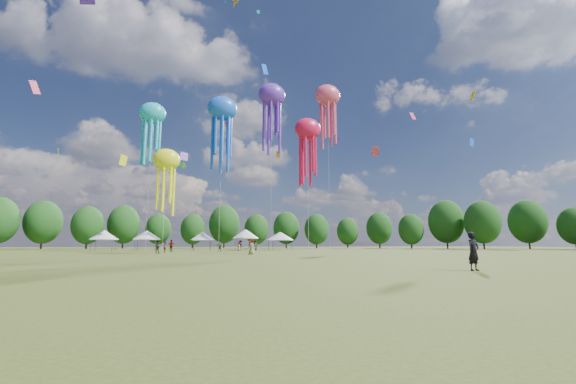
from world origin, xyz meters
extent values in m
plane|color=#384416|center=(0.00, 0.00, 0.00)|extent=(300.00, 300.00, 0.00)
imported|color=black|center=(6.69, -3.37, 0.88)|extent=(0.72, 0.56, 1.75)
imported|color=gray|center=(-9.74, 33.13, 0.84)|extent=(0.99, 0.88, 1.67)
imported|color=gray|center=(3.18, 50.59, 0.78)|extent=(0.50, 0.77, 1.56)
imported|color=gray|center=(6.47, 52.46, 0.92)|extent=(1.04, 1.12, 1.84)
imported|color=gray|center=(4.30, 57.08, 0.97)|extent=(1.41, 1.37, 1.93)
imported|color=gray|center=(-8.52, 44.15, 0.94)|extent=(1.18, 0.98, 1.89)
imported|color=gray|center=(-0.98, 43.28, 0.83)|extent=(1.58, 1.19, 1.66)
imported|color=gray|center=(-9.12, 38.00, 0.76)|extent=(0.39, 0.57, 1.52)
imported|color=gray|center=(1.21, 25.30, 0.92)|extent=(0.98, 1.08, 1.85)
cylinder|color=#47474C|center=(-22.09, 52.61, 0.96)|extent=(0.08, 0.08, 1.92)
cylinder|color=#47474C|center=(-22.09, 55.98, 0.96)|extent=(0.08, 0.08, 1.92)
cylinder|color=#47474C|center=(-18.72, 52.61, 0.96)|extent=(0.08, 0.08, 1.92)
cylinder|color=#47474C|center=(-18.72, 55.98, 0.96)|extent=(0.08, 0.08, 1.92)
cube|color=white|center=(-20.40, 54.30, 1.97)|extent=(3.77, 3.77, 0.10)
cone|color=white|center=(-20.40, 54.30, 2.84)|extent=(4.91, 4.91, 1.64)
cylinder|color=#47474C|center=(-15.22, 54.10, 0.98)|extent=(0.08, 0.08, 1.96)
cylinder|color=#47474C|center=(-15.22, 57.65, 0.98)|extent=(0.08, 0.08, 1.96)
cylinder|color=#47474C|center=(-11.67, 54.10, 0.98)|extent=(0.08, 0.08, 1.96)
cylinder|color=#47474C|center=(-11.67, 57.65, 0.98)|extent=(0.08, 0.08, 1.96)
cube|color=white|center=(-13.44, 55.87, 2.01)|extent=(3.95, 3.95, 0.10)
cone|color=white|center=(-13.44, 55.87, 2.90)|extent=(5.14, 5.14, 1.68)
cylinder|color=#47474C|center=(-4.82, 56.27, 0.96)|extent=(0.08, 0.08, 1.91)
cylinder|color=#47474C|center=(-4.82, 59.47, 0.96)|extent=(0.08, 0.08, 1.91)
cylinder|color=#47474C|center=(-1.62, 56.27, 0.96)|extent=(0.08, 0.08, 1.91)
cylinder|color=#47474C|center=(-1.62, 59.47, 0.96)|extent=(0.08, 0.08, 1.91)
cube|color=white|center=(-3.22, 57.87, 1.96)|extent=(3.60, 3.60, 0.10)
cone|color=white|center=(-3.22, 57.87, 2.83)|extent=(4.69, 4.69, 1.64)
cylinder|color=#47474C|center=(3.47, 55.43, 1.12)|extent=(0.08, 0.08, 2.24)
cylinder|color=#47474C|center=(3.47, 59.19, 1.12)|extent=(0.08, 0.08, 2.24)
cylinder|color=#47474C|center=(7.23, 55.43, 1.12)|extent=(0.08, 0.08, 2.24)
cylinder|color=#47474C|center=(7.23, 59.19, 1.12)|extent=(0.08, 0.08, 2.24)
cube|color=white|center=(5.35, 57.31, 2.29)|extent=(4.17, 4.17, 0.10)
cone|color=white|center=(5.35, 57.31, 3.31)|extent=(5.42, 5.42, 1.92)
cylinder|color=#47474C|center=(9.93, 52.25, 0.95)|extent=(0.08, 0.08, 1.91)
cylinder|color=#47474C|center=(9.93, 56.07, 0.95)|extent=(0.08, 0.08, 1.91)
cylinder|color=#47474C|center=(13.75, 52.25, 0.95)|extent=(0.08, 0.08, 1.91)
cylinder|color=#47474C|center=(13.75, 56.07, 0.95)|extent=(0.08, 0.08, 1.91)
cube|color=white|center=(11.84, 54.16, 1.96)|extent=(4.22, 4.22, 0.10)
cone|color=white|center=(11.84, 54.16, 2.82)|extent=(5.49, 5.49, 1.63)
ellipsoid|color=blue|center=(-2.38, 27.16, 18.09)|extent=(3.69, 2.58, 3.13)
cylinder|color=beige|center=(-2.38, 27.16, 9.05)|extent=(0.03, 0.03, 18.09)
ellipsoid|color=#5F29B7|center=(7.48, 43.01, 27.52)|extent=(4.85, 3.40, 4.12)
cylinder|color=beige|center=(7.48, 43.01, 13.76)|extent=(0.03, 0.03, 27.52)
ellipsoid|color=#DC1341|center=(8.28, 25.31, 15.75)|extent=(3.37, 2.36, 2.87)
cylinder|color=beige|center=(8.28, 25.31, 7.87)|extent=(0.03, 0.03, 15.75)
ellipsoid|color=#18B5D1|center=(-12.65, 46.74, 23.49)|extent=(4.42, 3.09, 3.76)
cylinder|color=beige|center=(-12.65, 46.74, 11.74)|extent=(0.03, 0.03, 23.49)
ellipsoid|color=#FDFF1A|center=(-8.86, 28.92, 11.49)|extent=(3.24, 2.27, 2.76)
cylinder|color=beige|center=(-8.86, 28.92, 5.75)|extent=(0.03, 0.03, 11.49)
ellipsoid|color=#DF4165|center=(18.41, 43.75, 28.91)|extent=(4.85, 3.40, 4.13)
cylinder|color=beige|center=(18.41, 43.75, 14.46)|extent=(0.03, 0.03, 28.91)
cube|color=#DF4165|center=(0.86, 57.03, 26.65)|extent=(1.97, 1.74, 2.64)
cube|color=#5F29B7|center=(27.38, 60.53, 25.76)|extent=(0.98, 0.47, 1.13)
cube|color=#FFB20F|center=(8.83, 43.59, 16.80)|extent=(0.60, 1.05, 1.26)
cube|color=#FDFF1A|center=(29.76, 20.59, 20.67)|extent=(0.54, 1.45, 1.57)
cube|color=#18B5D1|center=(-0.56, 52.02, 50.71)|extent=(0.35, 1.00, 1.08)
cube|color=#DF4165|center=(30.90, 35.61, 23.21)|extent=(1.38, 0.78, 1.51)
cube|color=#FDFF1A|center=(-20.46, 68.24, 19.51)|extent=(1.54, 1.46, 2.42)
cube|color=blue|center=(8.55, 54.97, 38.32)|extent=(1.85, 1.44, 2.62)
cube|color=#DF4165|center=(34.60, 55.72, 22.19)|extent=(1.74, 1.70, 2.10)
cube|color=#DC1341|center=(20.26, 57.52, 26.56)|extent=(1.86, 0.88, 1.92)
cube|color=#FFB20F|center=(26.98, 36.68, 28.57)|extent=(0.50, 0.65, 0.79)
cube|color=#FDFF1A|center=(-28.47, 53.11, 16.78)|extent=(0.65, 1.99, 2.33)
cube|color=#43C320|center=(-7.49, 56.17, 16.53)|extent=(1.16, 0.40, 1.24)
cube|color=blue|center=(40.07, 32.58, 18.37)|extent=(1.23, 0.36, 1.52)
cube|color=#18B5D1|center=(7.77, 59.42, 54.50)|extent=(0.86, 0.28, 1.02)
cube|color=#DF4165|center=(-20.56, 20.66, 15.97)|extent=(0.72, 1.21, 1.52)
cube|color=#5F29B7|center=(-7.36, 56.79, 18.58)|extent=(1.48, 1.08, 1.97)
cylinder|color=#38281C|center=(-40.68, 85.49, 1.71)|extent=(0.44, 0.44, 3.41)
ellipsoid|color=#1B4717|center=(-40.68, 85.49, 6.61)|extent=(8.53, 8.53, 10.66)
cylinder|color=#38281C|center=(-30.60, 85.02, 1.53)|extent=(0.44, 0.44, 3.07)
ellipsoid|color=#1B4717|center=(-30.60, 85.02, 5.94)|extent=(7.66, 7.66, 9.58)
cylinder|color=#38281C|center=(-23.51, 93.33, 1.72)|extent=(0.44, 0.44, 3.43)
ellipsoid|color=#1B4717|center=(-23.51, 93.33, 6.65)|extent=(8.58, 8.58, 10.73)
cylinder|color=#38281C|center=(-14.76, 98.96, 1.47)|extent=(0.44, 0.44, 2.95)
ellipsoid|color=#1B4717|center=(-14.76, 98.96, 5.71)|extent=(7.37, 7.37, 9.21)
cylinder|color=#38281C|center=(-4.70, 95.06, 1.45)|extent=(0.44, 0.44, 2.89)
ellipsoid|color=#1B4717|center=(-4.70, 95.06, 5.61)|extent=(7.23, 7.23, 9.04)
cylinder|color=#38281C|center=(4.91, 99.49, 1.92)|extent=(0.44, 0.44, 3.84)
ellipsoid|color=#1B4717|center=(4.91, 99.49, 7.44)|extent=(9.60, 9.60, 11.99)
cylinder|color=#38281C|center=(13.19, 88.44, 1.42)|extent=(0.44, 0.44, 2.84)
ellipsoid|color=#1B4717|center=(13.19, 88.44, 5.51)|extent=(7.11, 7.11, 8.89)
cylinder|color=#38281C|center=(22.93, 91.04, 1.58)|extent=(0.44, 0.44, 3.16)
ellipsoid|color=#1B4717|center=(22.93, 91.04, 6.13)|extent=(7.91, 7.91, 9.88)
cylinder|color=#38281C|center=(30.69, 85.29, 1.44)|extent=(0.44, 0.44, 2.88)
ellipsoid|color=#1B4717|center=(30.69, 85.29, 5.59)|extent=(7.21, 7.21, 9.01)
cylinder|color=#38281C|center=(41.52, 87.24, 1.31)|extent=(0.44, 0.44, 2.63)
ellipsoid|color=#1B4717|center=(41.52, 87.24, 5.09)|extent=(6.57, 6.57, 8.22)
cylinder|color=#38281C|center=(50.52, 83.73, 1.56)|extent=(0.44, 0.44, 3.13)
ellipsoid|color=#1B4717|center=(50.52, 83.73, 6.06)|extent=(7.81, 7.81, 9.77)
cylinder|color=#38281C|center=(53.64, 71.81, 1.36)|extent=(0.44, 0.44, 2.72)
ellipsoid|color=#1B4717|center=(53.64, 71.81, 5.27)|extent=(6.80, 6.80, 8.50)
cylinder|color=#38281C|center=(62.96, 68.92, 1.90)|extent=(0.44, 0.44, 3.81)
ellipsoid|color=#1B4717|center=(62.96, 68.92, 7.38)|extent=(9.52, 9.52, 11.90)
cylinder|color=#38281C|center=(66.57, 59.80, 1.76)|extent=(0.44, 0.44, 3.51)
ellipsoid|color=#1B4717|center=(66.57, 59.80, 6.80)|extent=(8.78, 8.78, 10.97)
cylinder|color=#38281C|center=(79.39, 58.26, 1.82)|extent=(0.44, 0.44, 3.64)
ellipsoid|color=#1B4717|center=(79.39, 58.26, 7.05)|extent=(9.10, 9.10, 11.37)
cylinder|color=#38281C|center=(83.40, 49.36, 1.44)|extent=(0.44, 0.44, 2.87)
ellipsoid|color=#1B4717|center=(83.40, 49.36, 5.57)|extent=(7.18, 7.18, 8.98)
camera|label=1|loc=(-5.90, -17.44, 1.20)|focal=22.79mm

